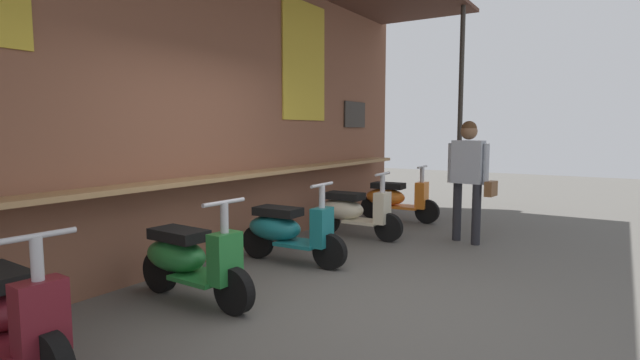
# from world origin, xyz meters

# --- Properties ---
(ground_plane) EXTENTS (29.40, 29.40, 0.00)m
(ground_plane) POSITION_xyz_m (0.00, 0.00, 0.00)
(ground_plane) COLOR #56544F
(market_stall_facade) EXTENTS (10.50, 2.11, 3.84)m
(market_stall_facade) POSITION_xyz_m (0.00, 1.91, 2.08)
(market_stall_facade) COLOR brown
(market_stall_facade) RESTS_ON ground_plane
(scooter_maroon) EXTENTS (0.48, 1.40, 0.97)m
(scooter_maroon) POSITION_xyz_m (-2.34, 1.08, 0.39)
(scooter_maroon) COLOR maroon
(scooter_maroon) RESTS_ON ground_plane
(scooter_green) EXTENTS (0.47, 1.40, 0.97)m
(scooter_green) POSITION_xyz_m (-0.80, 1.08, 0.39)
(scooter_green) COLOR #237533
(scooter_green) RESTS_ON ground_plane
(scooter_teal) EXTENTS (0.46, 1.40, 0.97)m
(scooter_teal) POSITION_xyz_m (0.72, 1.08, 0.39)
(scooter_teal) COLOR #197075
(scooter_teal) RESTS_ON ground_plane
(scooter_cream) EXTENTS (0.46, 1.40, 0.97)m
(scooter_cream) POSITION_xyz_m (2.33, 1.08, 0.39)
(scooter_cream) COLOR beige
(scooter_cream) RESTS_ON ground_plane
(scooter_orange) EXTENTS (0.47, 1.40, 0.97)m
(scooter_orange) POSITION_xyz_m (3.89, 1.08, 0.39)
(scooter_orange) COLOR orange
(scooter_orange) RESTS_ON ground_plane
(shopper_with_handbag) EXTENTS (0.27, 0.67, 1.68)m
(shopper_with_handbag) POSITION_xyz_m (2.88, -0.44, 1.03)
(shopper_with_handbag) COLOR #232328
(shopper_with_handbag) RESTS_ON ground_plane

